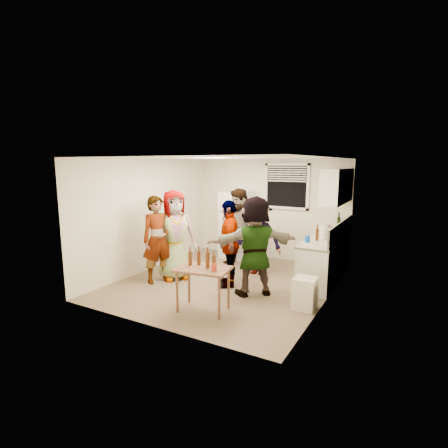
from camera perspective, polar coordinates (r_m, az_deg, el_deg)
The scene contains 23 objects.
room at distance 7.24m, azimuth 0.43°, elevation -9.52°, with size 4.00×4.50×2.50m, color white, non-canonical shape.
window at distance 8.69m, azimuth 10.18°, elevation 6.07°, with size 1.12×0.10×1.06m, color white, non-canonical shape.
refrigerator at distance 8.97m, azimuth 2.04°, elevation -0.10°, with size 0.70×0.70×1.70m, color white.
counter_lower at distance 7.57m, azimuth 16.18°, elevation -5.64°, with size 0.60×2.20×0.86m, color white.
countertop at distance 7.46m, azimuth 16.35°, elevation -2.30°, with size 0.64×2.22×0.04m, color beige.
backsplash at distance 7.37m, azimuth 18.58°, elevation -0.99°, with size 0.03×2.20×0.36m, color #ADA8A0.
upper_cabinets at distance 7.49m, azimuth 18.07°, elevation 5.93°, with size 0.34×1.60×0.70m, color white.
kettle at distance 7.85m, azimuth 16.66°, elevation -1.58°, with size 0.26×0.22×0.22m, color silver, non-canonical shape.
paper_towel at distance 7.31m, azimuth 15.92°, elevation -2.37°, with size 0.13×0.13×0.28m, color white.
wine_bottle at distance 8.35m, azimuth 18.15°, elevation -0.99°, with size 0.08×0.08×0.31m, color black.
beer_bottle_counter at distance 7.14m, azimuth 14.92°, elevation -2.61°, with size 0.06×0.06×0.24m, color #47230C.
blue_cup at distance 6.92m, azimuth 13.46°, elevation -2.93°, with size 0.10×0.10×0.13m, color #0C47A8.
picture_frame at distance 8.00m, azimuth 18.93°, elevation -0.98°, with size 0.02×0.17×0.14m, color gold.
trash_bin at distance 6.08m, azimuth 13.05°, elevation -11.12°, with size 0.36×0.36×0.53m, color silver.
serving_table at distance 5.97m, azimuth -3.38°, elevation -13.89°, with size 0.86×0.58×0.73m, color brown, non-canonical shape.
beer_bottle_table at distance 5.71m, azimuth -2.68°, elevation -7.16°, with size 0.07×0.07×0.25m, color #47230C.
red_cup at distance 5.58m, azimuth -1.63°, elevation -7.57°, with size 0.09×0.09×0.12m, color red.
guest_grey at distance 7.56m, azimuth -7.90°, elevation -8.74°, with size 0.91×1.87×0.59m, color gray.
guest_stripe at distance 7.40m, azimuth -10.54°, elevation -9.25°, with size 0.65×1.77×0.42m, color #141933.
guest_back_left at distance 8.28m, azimuth 2.60°, elevation -7.00°, with size 0.89×1.84×0.69m, color brown.
guest_back_right at distance 7.81m, azimuth 5.56°, elevation -8.10°, with size 1.06×1.65×0.61m, color #3A3B3F.
guest_black at distance 7.08m, azimuth 0.80°, elevation -9.95°, with size 1.00×1.71×0.42m, color black.
guest_orange at distance 6.66m, azimuth 4.90°, elevation -11.30°, with size 1.71×1.84×0.54m, color #E18C52.
Camera 1 is at (3.29, -5.98, 2.40)m, focal length 28.00 mm.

